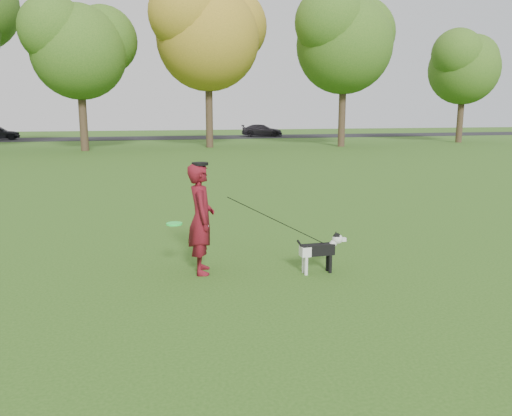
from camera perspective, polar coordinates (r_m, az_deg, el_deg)
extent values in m
plane|color=#285116|center=(7.83, -1.12, -6.72)|extent=(120.00, 120.00, 0.00)
cube|color=black|center=(47.34, -12.94, 7.79)|extent=(120.00, 7.00, 0.02)
imported|color=#570C13|center=(7.40, -6.29, -1.23)|extent=(0.46, 0.64, 1.65)
cube|color=black|center=(7.49, 7.03, -4.75)|extent=(0.51, 0.16, 0.17)
cube|color=silver|center=(7.43, 5.65, -4.93)|extent=(0.14, 0.16, 0.15)
cylinder|color=silver|center=(7.44, 5.76, -6.61)|extent=(0.05, 0.05, 0.28)
cylinder|color=silver|center=(7.54, 5.47, -6.37)|extent=(0.05, 0.05, 0.28)
cylinder|color=black|center=(7.58, 8.50, -6.34)|extent=(0.05, 0.05, 0.28)
cylinder|color=black|center=(7.67, 8.17, -6.11)|extent=(0.05, 0.05, 0.28)
cylinder|color=silver|center=(7.57, 8.63, -4.31)|extent=(0.17, 0.10, 0.18)
sphere|color=silver|center=(7.58, 9.29, -3.52)|extent=(0.16, 0.16, 0.16)
sphere|color=black|center=(7.57, 9.24, -3.29)|extent=(0.12, 0.12, 0.12)
cube|color=silver|center=(7.62, 9.86, -3.57)|extent=(0.10, 0.06, 0.06)
sphere|color=black|center=(7.64, 10.23, -3.54)|extent=(0.03, 0.03, 0.03)
cone|color=black|center=(7.52, 9.38, -3.02)|extent=(0.06, 0.06, 0.06)
cone|color=black|center=(7.59, 9.12, -2.88)|extent=(0.06, 0.06, 0.06)
cylinder|color=black|center=(7.39, 5.29, -4.46)|extent=(0.17, 0.03, 0.23)
cylinder|color=black|center=(7.55, 8.28, -4.28)|extent=(0.11, 0.11, 0.02)
imported|color=black|center=(49.10, 0.68, 8.86)|extent=(4.26, 2.57, 1.15)
cylinder|color=#20FF4C|center=(7.23, -9.32, -1.79)|extent=(0.23, 0.23, 0.02)
cylinder|color=black|center=(7.27, -6.42, 5.04)|extent=(0.24, 0.24, 0.04)
cylinder|color=#38281C|center=(32.82, -19.16, 9.86)|extent=(0.48, 0.48, 4.20)
sphere|color=#426B1E|center=(33.07, -19.66, 17.39)|extent=(5.60, 5.60, 5.60)
cylinder|color=#38281C|center=(34.23, -5.37, 11.13)|extent=(0.48, 0.48, 5.04)
sphere|color=#A58426|center=(34.65, -5.54, 19.77)|extent=(6.72, 6.72, 6.72)
cylinder|color=#38281C|center=(35.47, 9.81, 10.84)|extent=(0.48, 0.48, 4.83)
sphere|color=#426B1E|center=(35.83, 10.08, 18.85)|extent=(6.44, 6.44, 6.44)
cylinder|color=#38281C|center=(42.87, 22.31, 9.62)|extent=(0.48, 0.48, 3.99)
sphere|color=#426B1E|center=(43.03, 22.72, 15.11)|extent=(5.32, 5.32, 5.32)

